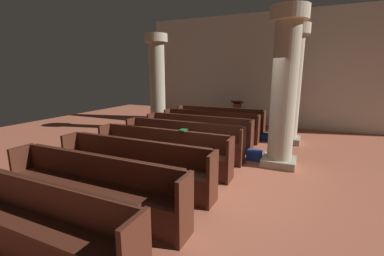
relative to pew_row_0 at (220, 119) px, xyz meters
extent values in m
plane|color=#AD5B42|center=(1.17, -4.12, -0.49)|extent=(19.20, 19.20, 0.00)
cube|color=beige|center=(1.17, 1.96, 1.76)|extent=(10.00, 0.16, 4.50)
cube|color=#4C2316|center=(0.00, -0.02, -0.03)|extent=(3.16, 0.38, 0.05)
cube|color=#4C2316|center=(0.00, 0.15, 0.21)|extent=(3.16, 0.04, 0.43)
cube|color=#411E13|center=(0.00, 0.20, 0.41)|extent=(3.04, 0.06, 0.02)
cube|color=#442014|center=(-1.61, -0.02, -0.04)|extent=(0.06, 0.44, 0.91)
cube|color=#442014|center=(1.61, -0.02, -0.04)|extent=(0.06, 0.44, 0.91)
cube|color=#482115|center=(0.00, -0.19, -0.26)|extent=(3.16, 0.03, 0.42)
cube|color=#4C2316|center=(0.00, -1.06, -0.03)|extent=(3.16, 0.38, 0.05)
cube|color=#4C2316|center=(0.00, -0.90, 0.21)|extent=(3.16, 0.04, 0.43)
cube|color=#411E13|center=(0.00, -0.85, 0.41)|extent=(3.04, 0.06, 0.02)
cube|color=#442014|center=(-1.61, -1.06, -0.04)|extent=(0.06, 0.44, 0.91)
cube|color=#442014|center=(1.61, -1.06, -0.04)|extent=(0.06, 0.44, 0.91)
cube|color=#482115|center=(0.00, -1.24, -0.26)|extent=(3.16, 0.03, 0.42)
cube|color=#4C2316|center=(0.00, -2.11, -0.03)|extent=(3.16, 0.38, 0.05)
cube|color=#4C2316|center=(0.00, -1.94, 0.21)|extent=(3.16, 0.04, 0.43)
cube|color=#411E13|center=(0.00, -1.89, 0.41)|extent=(3.04, 0.06, 0.02)
cube|color=#442014|center=(-1.61, -2.11, -0.04)|extent=(0.06, 0.44, 0.91)
cube|color=#442014|center=(1.61, -2.11, -0.04)|extent=(0.06, 0.44, 0.91)
cube|color=#482115|center=(0.00, -2.28, -0.26)|extent=(3.16, 0.03, 0.42)
cube|color=#4C2316|center=(0.00, -3.15, -0.03)|extent=(3.16, 0.38, 0.05)
cube|color=#4C2316|center=(0.00, -2.98, 0.21)|extent=(3.16, 0.04, 0.43)
cube|color=#411E13|center=(0.00, -2.93, 0.41)|extent=(3.04, 0.06, 0.02)
cube|color=#442014|center=(-1.61, -3.15, -0.04)|extent=(0.06, 0.44, 0.91)
cube|color=#442014|center=(1.61, -3.15, -0.04)|extent=(0.06, 0.44, 0.91)
cube|color=#482115|center=(0.00, -3.32, -0.26)|extent=(3.16, 0.03, 0.42)
cube|color=#4C2316|center=(0.00, -4.19, -0.03)|extent=(3.16, 0.38, 0.05)
cube|color=#4C2316|center=(0.00, -4.02, 0.21)|extent=(3.16, 0.04, 0.43)
cube|color=#411E13|center=(0.00, -3.98, 0.41)|extent=(3.04, 0.06, 0.02)
cube|color=#442014|center=(-1.61, -4.19, -0.04)|extent=(0.06, 0.44, 0.91)
cube|color=#442014|center=(1.61, -4.19, -0.04)|extent=(0.06, 0.44, 0.91)
cube|color=#482115|center=(0.00, -4.37, -0.26)|extent=(3.16, 0.03, 0.42)
cube|color=#4C2316|center=(0.00, -5.23, -0.03)|extent=(3.16, 0.38, 0.05)
cube|color=#4C2316|center=(0.00, -5.07, 0.21)|extent=(3.16, 0.04, 0.43)
cube|color=#411E13|center=(0.00, -5.02, 0.41)|extent=(3.04, 0.06, 0.02)
cube|color=#442014|center=(-1.61, -5.23, -0.04)|extent=(0.06, 0.44, 0.91)
cube|color=#442014|center=(1.61, -5.23, -0.04)|extent=(0.06, 0.44, 0.91)
cube|color=#482115|center=(0.00, -5.41, -0.26)|extent=(3.16, 0.03, 0.42)
cube|color=#4C2316|center=(0.00, -6.28, -0.03)|extent=(3.16, 0.38, 0.05)
cube|color=#4C2316|center=(0.00, -6.11, 0.21)|extent=(3.16, 0.04, 0.43)
cube|color=#411E13|center=(0.00, -6.06, 0.41)|extent=(3.04, 0.06, 0.02)
cube|color=#442014|center=(-1.61, -6.28, -0.04)|extent=(0.06, 0.44, 0.91)
cube|color=#442014|center=(1.61, -6.28, -0.04)|extent=(0.06, 0.44, 0.91)
cube|color=#482115|center=(0.00, -6.45, -0.26)|extent=(3.16, 0.03, 0.42)
cube|color=#4C2316|center=(0.00, -7.32, -0.03)|extent=(3.16, 0.38, 0.05)
cube|color=#4C2316|center=(0.00, -7.15, 0.21)|extent=(3.16, 0.04, 0.43)
cube|color=#411E13|center=(0.00, -7.11, 0.41)|extent=(3.04, 0.06, 0.02)
cube|color=#482115|center=(0.00, -7.50, -0.26)|extent=(3.16, 0.03, 0.42)
cube|color=#9F967E|center=(2.42, -0.46, -0.40)|extent=(0.79, 0.79, 0.18)
cylinder|color=#ADA389|center=(2.42, -0.46, 1.24)|extent=(0.58, 0.58, 3.10)
cylinder|color=#B6AB90|center=(2.42, -0.46, 2.94)|extent=(0.85, 0.85, 0.30)
cube|color=#9F967E|center=(-2.37, -0.48, -0.40)|extent=(0.79, 0.79, 0.18)
cylinder|color=#ADA389|center=(-2.37, -0.48, 1.24)|extent=(0.58, 0.58, 3.10)
cylinder|color=#B6AB90|center=(-2.37, -0.48, 2.94)|extent=(0.85, 0.85, 0.30)
cube|color=#9F967E|center=(2.42, -2.77, -0.40)|extent=(0.76, 0.76, 0.18)
cylinder|color=#ADA389|center=(2.42, -2.77, 1.24)|extent=(0.57, 0.57, 3.10)
cylinder|color=#B6AB90|center=(2.42, -2.77, 2.94)|extent=(0.82, 0.82, 0.30)
cube|color=#562B1A|center=(0.31, 1.34, -0.46)|extent=(0.45, 0.45, 0.06)
cube|color=brown|center=(0.31, 1.34, -0.02)|extent=(0.28, 0.28, 0.95)
cube|color=brown|center=(0.31, 1.34, 0.52)|extent=(0.48, 0.35, 0.15)
cube|color=#194723|center=(0.45, -3.98, 0.44)|extent=(0.14, 0.21, 0.03)
cube|color=navy|center=(1.81, -2.64, -0.37)|extent=(0.36, 0.27, 0.25)
cube|color=navy|center=(1.78, -0.53, -0.38)|extent=(0.38, 0.32, 0.22)
camera|label=1|loc=(2.94, -9.00, 1.70)|focal=24.05mm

